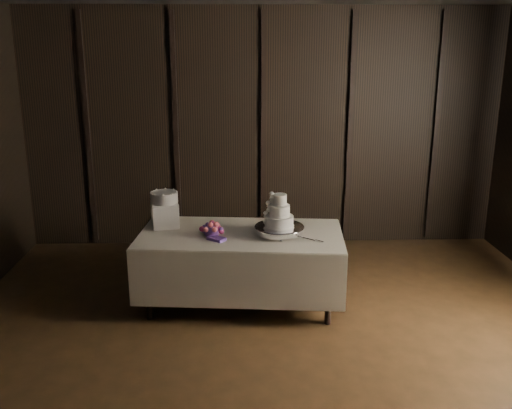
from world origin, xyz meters
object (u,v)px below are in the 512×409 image
object	(u,v)px
display_table	(241,266)
wedding_cake	(277,214)
small_cake	(164,197)
bouquet	(212,230)
cake_stand	(279,231)
box_pedestal	(165,215)

from	to	relation	value
display_table	wedding_cake	xyz separation A→B (m)	(0.35, -0.09, 0.56)
small_cake	wedding_cake	bearing A→B (deg)	-16.58
wedding_cake	bouquet	world-z (taller)	wedding_cake
cake_stand	box_pedestal	world-z (taller)	box_pedestal
wedding_cake	box_pedestal	world-z (taller)	wedding_cake
bouquet	box_pedestal	size ratio (longest dim) A/B	1.45
bouquet	wedding_cake	bearing A→B (deg)	-0.74
box_pedestal	small_cake	distance (m)	0.18
wedding_cake	box_pedestal	bearing A→B (deg)	176.81
cake_stand	wedding_cake	xyz separation A→B (m)	(-0.02, -0.01, 0.17)
bouquet	box_pedestal	distance (m)	0.59
bouquet	cake_stand	bearing A→B (deg)	0.46
small_cake	display_table	bearing A→B (deg)	-17.35
box_pedestal	small_cake	xyz separation A→B (m)	(0.00, 0.00, 0.18)
box_pedestal	display_table	bearing A→B (deg)	-17.35
wedding_cake	display_table	bearing A→B (deg)	178.51
cake_stand	box_pedestal	size ratio (longest dim) A/B	1.86
display_table	wedding_cake	size ratio (longest dim) A/B	6.45
display_table	bouquet	distance (m)	0.50
wedding_cake	bouquet	bearing A→B (deg)	-167.35
cake_stand	bouquet	bearing A→B (deg)	-179.54
bouquet	small_cake	world-z (taller)	small_cake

